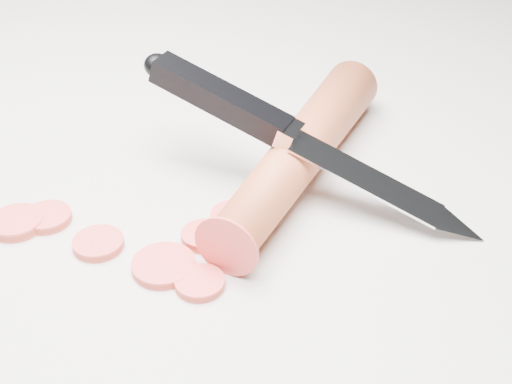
# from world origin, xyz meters

# --- Properties ---
(ground) EXTENTS (2.40, 2.40, 0.00)m
(ground) POSITION_xyz_m (0.00, 0.00, 0.00)
(ground) COLOR beige
(ground) RESTS_ON ground
(carrot) EXTENTS (0.08, 0.23, 0.04)m
(carrot) POSITION_xyz_m (0.07, 0.03, 0.02)
(carrot) COLOR #C34823
(carrot) RESTS_ON ground
(carrot_slice_0) EXTENTS (0.03, 0.03, 0.01)m
(carrot_slice_0) POSITION_xyz_m (-0.10, -0.07, 0.00)
(carrot_slice_0) COLOR #EE3A39
(carrot_slice_0) RESTS_ON ground
(carrot_slice_1) EXTENTS (0.04, 0.04, 0.01)m
(carrot_slice_1) POSITION_xyz_m (0.00, -0.09, 0.00)
(carrot_slice_1) COLOR #EE3A39
(carrot_slice_1) RESTS_ON ground
(carrot_slice_2) EXTENTS (0.03, 0.03, 0.01)m
(carrot_slice_2) POSITION_xyz_m (-0.04, -0.08, 0.00)
(carrot_slice_2) COLOR #EE3A39
(carrot_slice_2) RESTS_ON ground
(carrot_slice_3) EXTENTS (0.03, 0.03, 0.01)m
(carrot_slice_3) POSITION_xyz_m (0.03, -0.03, 0.00)
(carrot_slice_3) COLOR #EE3A39
(carrot_slice_3) RESTS_ON ground
(carrot_slice_4) EXTENTS (0.03, 0.03, 0.01)m
(carrot_slice_4) POSITION_xyz_m (0.03, -0.10, 0.00)
(carrot_slice_4) COLOR #EE3A39
(carrot_slice_4) RESTS_ON ground
(carrot_slice_5) EXTENTS (0.03, 0.03, 0.01)m
(carrot_slice_5) POSITION_xyz_m (-0.09, -0.06, 0.00)
(carrot_slice_5) COLOR #EE3A39
(carrot_slice_5) RESTS_ON ground
(carrot_slice_6) EXTENTS (0.03, 0.03, 0.01)m
(carrot_slice_6) POSITION_xyz_m (0.02, -0.05, 0.00)
(carrot_slice_6) COLOR #EE3A39
(carrot_slice_6) RESTS_ON ground
(kitchen_knife) EXTENTS (0.25, 0.08, 0.08)m
(kitchen_knife) POSITION_xyz_m (0.07, 0.01, 0.04)
(kitchen_knife) COLOR silver
(kitchen_knife) RESTS_ON ground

